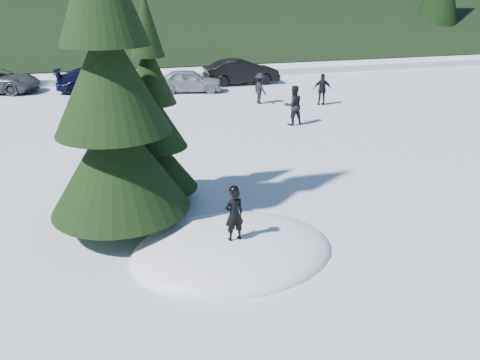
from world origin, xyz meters
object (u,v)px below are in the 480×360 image
object	(u,v)px
spruce_short	(153,126)
car_3	(98,80)
spruce_tall	(110,92)
child_skier	(234,215)
adult_2	(260,89)
adult_0	(293,105)
car_5	(241,72)
adult_1	(322,89)
car_4	(189,81)

from	to	relation	value
spruce_short	car_3	bearing A→B (deg)	94.01
spruce_tall	child_skier	xyz separation A→B (m)	(2.15, -2.10, -2.27)
spruce_short	car_3	distance (m)	16.65
car_3	child_skier	bearing A→B (deg)	-172.89
spruce_tall	adult_2	world-z (taller)	spruce_tall
child_skier	car_3	xyz separation A→B (m)	(-2.31, 20.05, -0.38)
adult_0	car_5	xyz separation A→B (m)	(0.77, 10.03, -0.08)
adult_1	car_3	distance (m)	12.87
car_3	adult_0	bearing A→B (deg)	-141.90
adult_1	car_3	xyz separation A→B (m)	(-10.76, 7.05, -0.11)
spruce_short	car_5	size ratio (longest dim) A/B	1.16
child_skier	car_4	size ratio (longest dim) A/B	0.30
spruce_tall	car_5	distance (m)	19.86
adult_0	adult_2	size ratio (longest dim) A/B	1.09
spruce_short	car_3	size ratio (longest dim) A/B	1.15
spruce_tall	car_3	bearing A→B (deg)	90.52
adult_1	car_4	size ratio (longest dim) A/B	0.42
child_skier	car_4	bearing A→B (deg)	-106.54
spruce_tall	car_3	distance (m)	18.14
adult_0	adult_1	bearing A→B (deg)	-134.38
child_skier	car_3	size ratio (longest dim) A/B	0.25
spruce_short	car_3	xyz separation A→B (m)	(-1.16, 16.55, -1.43)
adult_2	car_4	size ratio (longest dim) A/B	0.41
spruce_short	adult_0	xyz separation A→B (m)	(6.68, 6.36, -1.26)
car_5	child_skier	bearing A→B (deg)	162.61
adult_0	adult_2	world-z (taller)	adult_0
child_skier	adult_0	distance (m)	11.31
adult_0	spruce_short	bearing A→B (deg)	42.11
car_3	car_5	size ratio (longest dim) A/B	1.00
adult_2	car_5	size ratio (longest dim) A/B	0.33
spruce_short	adult_1	world-z (taller)	spruce_short
spruce_tall	car_3	world-z (taller)	spruce_tall
spruce_short	child_skier	size ratio (longest dim) A/B	4.69
adult_2	car_3	size ratio (longest dim) A/B	0.33
spruce_short	adult_2	xyz separation A→B (m)	(6.71, 10.73, -1.33)
spruce_tall	car_5	xyz separation A→B (m)	(8.45, 17.79, -2.55)
spruce_short	car_5	world-z (taller)	spruce_short
car_4	car_5	size ratio (longest dim) A/B	0.82
spruce_tall	car_4	size ratio (longest dim) A/B	2.27
child_skier	car_3	world-z (taller)	child_skier
spruce_tall	adult_0	distance (m)	11.19
spruce_tall	child_skier	size ratio (longest dim) A/B	7.51
car_3	car_4	distance (m)	5.27
adult_0	car_3	bearing A→B (deg)	-53.91
adult_0	car_4	world-z (taller)	adult_0
spruce_tall	car_4	xyz separation A→B (m)	(4.82, 16.20, -2.67)
adult_2	car_5	distance (m)	5.71
spruce_tall	adult_1	world-z (taller)	spruce_tall
spruce_short	child_skier	xyz separation A→B (m)	(1.15, -3.50, -1.05)
spruce_short	adult_2	world-z (taller)	spruce_short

